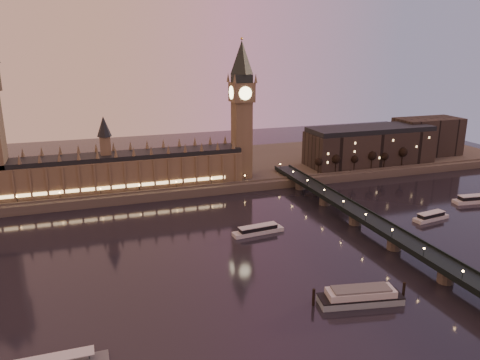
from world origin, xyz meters
name	(u,v)px	position (x,y,z in m)	size (l,w,h in m)	color
ground	(218,258)	(0.00, 0.00, 0.00)	(700.00, 700.00, 0.00)	black
far_embankment	(198,169)	(30.00, 165.00, 3.00)	(560.00, 130.00, 6.00)	#423D35
palace_of_westminster	(116,167)	(-40.12, 120.99, 21.71)	(180.00, 26.62, 52.00)	brown
big_ben	(242,102)	(53.99, 120.99, 63.95)	(17.68, 17.68, 104.00)	brown
westminster_bridge	(373,227)	(91.61, 0.00, 5.52)	(13.20, 260.00, 15.30)	black
city_block	(389,142)	(194.94, 130.93, 22.24)	(155.00, 45.00, 34.00)	black
bare_tree_0	(319,161)	(114.57, 109.00, 16.42)	(6.85, 6.85, 13.93)	black
bare_tree_1	(337,160)	(130.06, 109.00, 16.42)	(6.85, 6.85, 13.93)	black
bare_tree_2	(354,158)	(145.55, 109.00, 16.42)	(6.85, 6.85, 13.93)	black
bare_tree_3	(370,157)	(161.04, 109.00, 16.42)	(6.85, 6.85, 13.93)	black
bare_tree_4	(386,156)	(176.53, 109.00, 16.42)	(6.85, 6.85, 13.93)	black
bare_tree_5	(402,154)	(192.02, 109.00, 16.42)	(6.85, 6.85, 13.93)	black
cruise_boat_a	(258,230)	(30.99, 24.35, 2.15)	(31.01, 9.58, 4.88)	silver
cruise_boat_b	(474,199)	(191.49, 27.87, 2.37)	(29.83, 10.78, 5.38)	silver
cruise_boat_c	(431,216)	(140.61, 10.29, 2.18)	(25.43, 10.41, 4.94)	silver
moored_barge	(360,296)	(45.00, -60.11, 3.18)	(40.44, 16.25, 7.53)	#7E95A1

